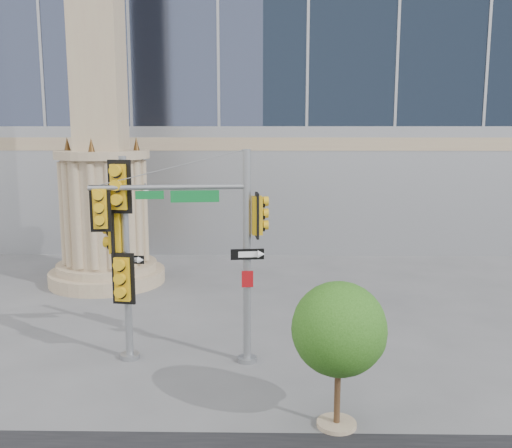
{
  "coord_description": "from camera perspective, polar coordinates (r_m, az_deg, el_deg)",
  "views": [
    {
      "loc": [
        0.14,
        -12.39,
        5.94
      ],
      "look_at": [
        -0.1,
        2.0,
        3.5
      ],
      "focal_mm": 40.0,
      "sensor_mm": 36.0,
      "label": 1
    }
  ],
  "objects": [
    {
      "name": "ground",
      "position": [
        13.74,
        0.3,
        -16.01
      ],
      "size": [
        120.0,
        120.0,
        0.0
      ],
      "primitive_type": "plane",
      "color": "#545456",
      "rests_on": "ground"
    },
    {
      "name": "monument",
      "position": [
        22.26,
        -15.19,
        8.19
      ],
      "size": [
        4.4,
        4.4,
        16.6
      ],
      "color": "tan",
      "rests_on": "ground"
    },
    {
      "name": "secondary_signal_pole",
      "position": [
        14.65,
        -13.28,
        -1.88
      ],
      "size": [
        0.91,
        0.75,
        5.25
      ],
      "rotation": [
        0.0,
        0.0,
        -0.14
      ],
      "color": "slate",
      "rests_on": "ground"
    },
    {
      "name": "street_tree",
      "position": [
        11.5,
        8.46,
        -10.7
      ],
      "size": [
        1.92,
        1.87,
        2.99
      ],
      "color": "tan",
      "rests_on": "ground"
    },
    {
      "name": "main_signal_pole",
      "position": [
        14.08,
        -4.89,
        -0.97
      ],
      "size": [
        4.21,
        0.87,
        5.43
      ],
      "rotation": [
        0.0,
        0.0,
        0.12
      ],
      "color": "slate",
      "rests_on": "ground"
    }
  ]
}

